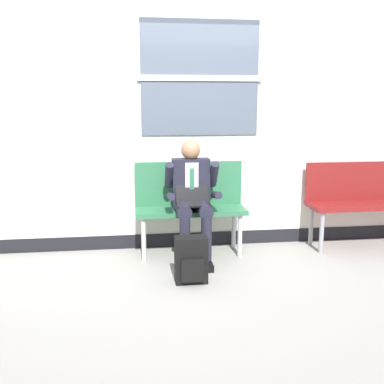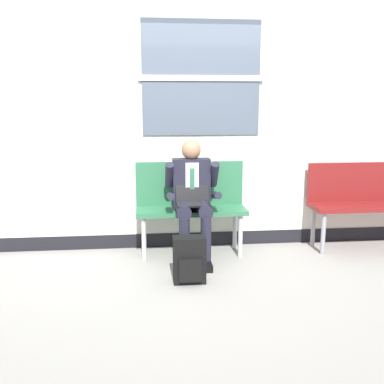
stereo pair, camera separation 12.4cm
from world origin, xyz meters
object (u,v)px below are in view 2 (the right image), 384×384
at_px(bench_empty, 365,198).
at_px(bench_with_person, 191,200).
at_px(person_seated, 192,196).
at_px(backpack, 189,260).

bearing_deg(bench_empty, bench_with_person, 179.92).
xyz_separation_m(bench_with_person, bench_empty, (2.03, -0.00, -0.01)).
distance_m(bench_with_person, person_seated, 0.23).
height_order(bench_with_person, person_seated, person_seated).
bearing_deg(person_seated, bench_empty, 5.77).
distance_m(person_seated, backpack, 0.82).
relative_size(bench_with_person, backpack, 2.73).
xyz_separation_m(bench_empty, person_seated, (-2.03, -0.21, 0.10)).
height_order(person_seated, backpack, person_seated).
bearing_deg(bench_with_person, person_seated, -90.00).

